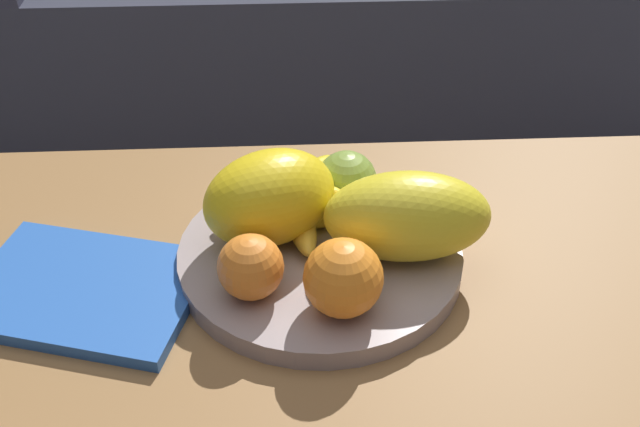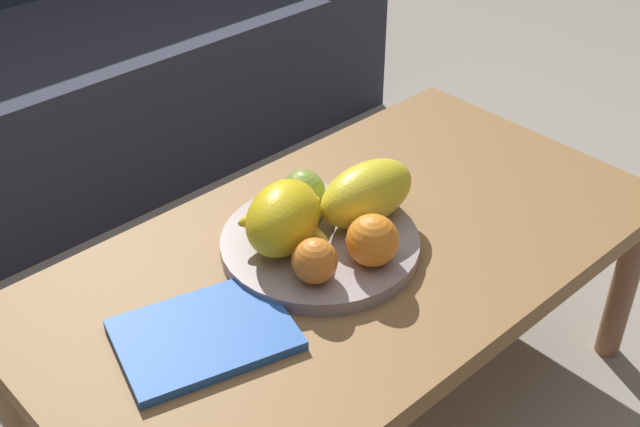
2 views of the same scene
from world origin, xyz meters
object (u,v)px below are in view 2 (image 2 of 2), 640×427
object	(u,v)px
couch	(62,53)
apple_front	(302,192)
fruit_bowl	(320,244)
orange_left	(372,240)
orange_front	(315,261)
banana_bunch	(288,216)
coffee_table	(348,269)
melon_smaller_beside	(367,193)
melon_large_front	(283,218)
magazine	(204,335)

from	to	relation	value
couch	apple_front	distance (m)	1.13
fruit_bowl	orange_left	bearing A→B (deg)	-79.40
orange_front	apple_front	size ratio (longest dim) A/B	0.96
orange_left	banana_bunch	size ratio (longest dim) A/B	0.48
couch	orange_left	world-z (taller)	couch
coffee_table	apple_front	size ratio (longest dim) A/B	14.91
orange_left	banana_bunch	distance (m)	0.16
couch	orange_left	distance (m)	1.31
melon_smaller_beside	apple_front	xyz separation A→B (m)	(-0.06, 0.09, -0.01)
coffee_table	banana_bunch	size ratio (longest dim) A/B	6.42
melon_large_front	orange_front	size ratio (longest dim) A/B	2.21
couch	fruit_bowl	bearing A→B (deg)	-97.46
couch	orange_front	world-z (taller)	couch
fruit_bowl	apple_front	world-z (taller)	apple_front
coffee_table	orange_left	xyz separation A→B (m)	(-0.02, -0.07, 0.11)
melon_large_front	melon_smaller_beside	bearing A→B (deg)	-13.69
couch	banana_bunch	size ratio (longest dim) A/B	9.78
couch	melon_large_front	size ratio (longest dim) A/B	10.75
couch	orange_left	bearing A→B (deg)	-96.07
couch	melon_large_front	world-z (taller)	couch
magazine	couch	bearing A→B (deg)	86.74
melon_smaller_beside	orange_front	bearing A→B (deg)	-160.97
orange_front	orange_left	distance (m)	0.10
melon_large_front	fruit_bowl	bearing A→B (deg)	-24.85
apple_front	magazine	world-z (taller)	apple_front
orange_front	couch	bearing A→B (deg)	79.54
couch	apple_front	xyz separation A→B (m)	(-0.12, -1.11, 0.15)
coffee_table	magazine	distance (m)	0.31
couch	orange_front	distance (m)	1.29
orange_front	banana_bunch	xyz separation A→B (m)	(0.05, 0.12, -0.01)
couch	fruit_bowl	world-z (taller)	couch
orange_front	apple_front	distance (m)	0.19
coffee_table	apple_front	world-z (taller)	apple_front
melon_smaller_beside	magazine	size ratio (longest dim) A/B	0.75
apple_front	magazine	xyz separation A→B (m)	(-0.30, -0.12, -0.05)
coffee_table	magazine	xyz separation A→B (m)	(-0.30, -0.01, 0.05)
fruit_bowl	melon_large_front	size ratio (longest dim) A/B	2.09
melon_large_front	banana_bunch	size ratio (longest dim) A/B	0.91
fruit_bowl	orange_front	bearing A→B (deg)	-137.23
fruit_bowl	orange_left	size ratio (longest dim) A/B	3.94
fruit_bowl	magazine	distance (m)	0.27
banana_bunch	magazine	xyz separation A→B (m)	(-0.24, -0.09, -0.05)
coffee_table	melon_large_front	xyz separation A→B (m)	(-0.09, 0.06, 0.12)
melon_smaller_beside	orange_front	size ratio (longest dim) A/B	2.62
coffee_table	apple_front	bearing A→B (deg)	91.82
coffee_table	couch	bearing A→B (deg)	84.41
orange_front	apple_front	xyz separation A→B (m)	(0.11, 0.15, 0.00)
coffee_table	banana_bunch	world-z (taller)	banana_bunch
melon_smaller_beside	orange_left	world-z (taller)	melon_smaller_beside
couch	melon_large_front	distance (m)	1.20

